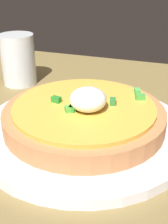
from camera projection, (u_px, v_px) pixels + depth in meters
The scene contains 4 objects.
dining_table at pixel (111, 171), 37.05cm from camera, with size 127.31×81.61×3.41cm, color olive.
plate at pixel (84, 129), 41.62cm from camera, with size 29.39×29.39×1.40cm, color white.
pizza at pixel (84, 115), 40.48cm from camera, with size 22.19×22.19×6.13cm.
cup_far at pixel (18, 61), 56.91cm from camera, with size 6.54×6.54×9.63cm.
Camera 1 is at (-6.27, 28.94, 25.45)cm, focal length 47.20 mm.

